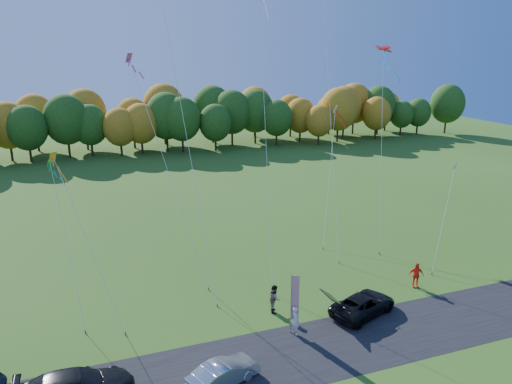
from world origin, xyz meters
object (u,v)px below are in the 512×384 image
object	(u,v)px
silver_sedan	(224,373)
person_east	(416,275)
feather_flag	(294,297)
black_suv	(363,304)

from	to	relation	value
silver_sedan	person_east	bearing A→B (deg)	-91.84
silver_sedan	feather_flag	world-z (taller)	feather_flag
black_suv	feather_flag	size ratio (longest dim) A/B	1.25
silver_sedan	person_east	world-z (taller)	person_east
silver_sedan	feather_flag	distance (m)	6.70
black_suv	silver_sedan	size ratio (longest dim) A/B	1.23
person_east	feather_flag	xyz separation A→B (m)	(-11.04, -2.42, 1.48)
black_suv	person_east	distance (m)	6.08
black_suv	silver_sedan	distance (m)	11.48
silver_sedan	person_east	distance (m)	17.56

